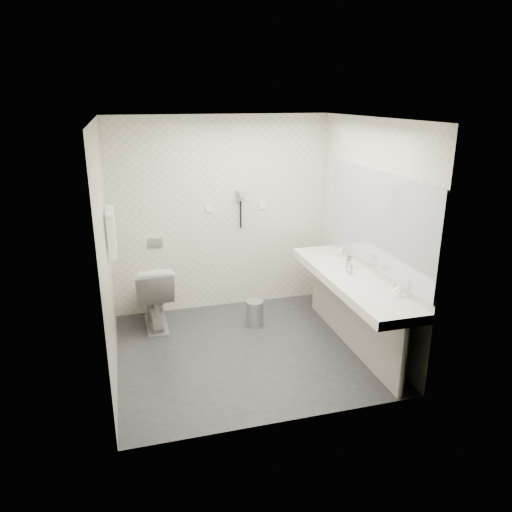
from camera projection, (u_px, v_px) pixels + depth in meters
name	position (u px, v px, depth m)	size (l,w,h in m)	color
floor	(247.00, 350.00, 5.42)	(2.80, 2.80, 0.00)	#2A2B2F
ceiling	(245.00, 119.00, 4.63)	(2.80, 2.80, 0.00)	silver
wall_back	(221.00, 215.00, 6.22)	(2.80, 2.80, 0.00)	beige
wall_front	(286.00, 289.00, 3.84)	(2.80, 2.80, 0.00)	beige
wall_left	(106.00, 255.00, 4.67)	(2.60, 2.60, 0.00)	beige
wall_right	(368.00, 234.00, 5.38)	(2.60, 2.60, 0.00)	beige
vanity_counter	(351.00, 280.00, 5.27)	(0.55, 2.20, 0.10)	white
vanity_panel	(350.00, 315.00, 5.41)	(0.03, 2.15, 0.75)	#999991
vanity_post_near	(403.00, 362.00, 4.47)	(0.06, 0.06, 0.75)	silver
vanity_post_far	(317.00, 282.00, 6.37)	(0.06, 0.06, 0.75)	silver
mirror	(377.00, 220.00, 5.13)	(0.02, 2.20, 1.05)	#B2BCC6
basin_near	(381.00, 300.00, 4.66)	(0.40, 0.31, 0.05)	white
basin_far	(327.00, 259.00, 5.85)	(0.40, 0.31, 0.05)	white
faucet_near	(400.00, 289.00, 4.69)	(0.04, 0.04, 0.15)	silver
faucet_far	(342.00, 250.00, 5.88)	(0.04, 0.04, 0.15)	silver
soap_bottle_a	(350.00, 270.00, 5.29)	(0.04, 0.04, 0.09)	silver
soap_bottle_b	(349.00, 268.00, 5.36)	(0.06, 0.06, 0.08)	silver
glass_left	(349.00, 264.00, 5.48)	(0.06, 0.06, 0.10)	silver
glass_right	(349.00, 262.00, 5.50)	(0.07, 0.07, 0.12)	silver
toilet	(154.00, 295.00, 5.89)	(0.45, 0.80, 0.81)	white
flush_plate	(155.00, 243.00, 6.08)	(0.18, 0.02, 0.12)	#B2B5BA
pedal_bin	(255.00, 314.00, 5.97)	(0.22, 0.22, 0.31)	#B2B5BA
bin_lid	(255.00, 302.00, 5.91)	(0.22, 0.22, 0.01)	#B2B5BA
towel_rail	(109.00, 211.00, 5.09)	(0.02, 0.02, 0.62)	silver
towel_near	(112.00, 235.00, 5.04)	(0.07, 0.24, 0.48)	white
towel_far	(112.00, 228.00, 5.29)	(0.07, 0.24, 0.48)	white
dryer_cradle	(240.00, 195.00, 6.17)	(0.10, 0.04, 0.14)	#96979B
dryer_barrel	(241.00, 194.00, 6.10)	(0.08, 0.08, 0.14)	#96979B
dryer_cord	(241.00, 215.00, 6.24)	(0.02, 0.02, 0.35)	black
switch_plate_a	(209.00, 208.00, 6.14)	(0.09, 0.02, 0.09)	white
switch_plate_b	(262.00, 205.00, 6.31)	(0.09, 0.02, 0.09)	white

